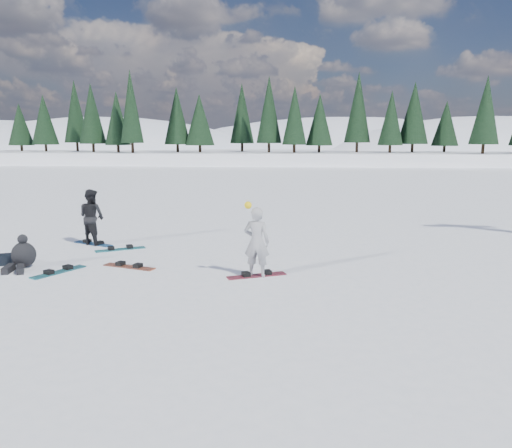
{
  "coord_description": "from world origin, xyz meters",
  "views": [
    {
      "loc": [
        2.99,
        -12.15,
        3.39
      ],
      "look_at": [
        1.83,
        1.08,
        1.1
      ],
      "focal_mm": 35.0,
      "sensor_mm": 36.0,
      "label": 1
    }
  ],
  "objects_px": {
    "snowboard_loose_c": "(120,249)",
    "gear_bag": "(4,260)",
    "snowboarder_man": "(92,217)",
    "snowboarder_woman": "(257,242)",
    "seated_rider": "(23,255)",
    "snowboard_loose_b": "(129,267)",
    "snowboard_loose_a": "(59,272)"
  },
  "relations": [
    {
      "from": "snowboard_loose_c",
      "to": "gear_bag",
      "type": "bearing_deg",
      "value": -169.66
    },
    {
      "from": "snowboarder_man",
      "to": "gear_bag",
      "type": "xyz_separation_m",
      "value": [
        -1.31,
        -2.82,
        -0.75
      ]
    },
    {
      "from": "snowboard_loose_c",
      "to": "snowboarder_man",
      "type": "bearing_deg",
      "value": 118.24
    },
    {
      "from": "snowboarder_woman",
      "to": "seated_rider",
      "type": "distance_m",
      "value": 6.25
    },
    {
      "from": "snowboard_loose_b",
      "to": "snowboard_loose_c",
      "type": "relative_size",
      "value": 1.0
    },
    {
      "from": "snowboarder_man",
      "to": "snowboard_loose_b",
      "type": "bearing_deg",
      "value": 151.39
    },
    {
      "from": "gear_bag",
      "to": "snowboard_loose_b",
      "type": "bearing_deg",
      "value": 0.95
    },
    {
      "from": "snowboarder_woman",
      "to": "snowboard_loose_c",
      "type": "xyz_separation_m",
      "value": [
        -4.44,
        2.6,
        -0.87
      ]
    },
    {
      "from": "snowboarder_man",
      "to": "snowboarder_woman",
      "type": "bearing_deg",
      "value": 172.73
    },
    {
      "from": "seated_rider",
      "to": "snowboard_loose_c",
      "type": "height_order",
      "value": "seated_rider"
    },
    {
      "from": "snowboard_loose_a",
      "to": "gear_bag",
      "type": "bearing_deg",
      "value": 99.25
    },
    {
      "from": "snowboard_loose_b",
      "to": "gear_bag",
      "type": "bearing_deg",
      "value": -160.95
    },
    {
      "from": "snowboard_loose_b",
      "to": "snowboarder_woman",
      "type": "bearing_deg",
      "value": 8.75
    },
    {
      "from": "snowboard_loose_b",
      "to": "snowboard_loose_c",
      "type": "xyz_separation_m",
      "value": [
        -0.98,
        2.03,
        0.0
      ]
    },
    {
      "from": "snowboarder_man",
      "to": "snowboard_loose_b",
      "type": "relative_size",
      "value": 1.19
    },
    {
      "from": "snowboarder_man",
      "to": "seated_rider",
      "type": "relative_size",
      "value": 1.56
    },
    {
      "from": "snowboarder_woman",
      "to": "gear_bag",
      "type": "relative_size",
      "value": 4.2
    },
    {
      "from": "seated_rider",
      "to": "snowboard_loose_b",
      "type": "height_order",
      "value": "seated_rider"
    },
    {
      "from": "gear_bag",
      "to": "snowboard_loose_c",
      "type": "xyz_separation_m",
      "value": [
        2.48,
        2.09,
        -0.14
      ]
    },
    {
      "from": "seated_rider",
      "to": "snowboarder_man",
      "type": "bearing_deg",
      "value": 58.65
    },
    {
      "from": "snowboard_loose_c",
      "to": "snowboarder_woman",
      "type": "bearing_deg",
      "value": -60.17
    },
    {
      "from": "snowboarder_man",
      "to": "seated_rider",
      "type": "height_order",
      "value": "snowboarder_man"
    },
    {
      "from": "seated_rider",
      "to": "gear_bag",
      "type": "distance_m",
      "value": 0.77
    },
    {
      "from": "gear_bag",
      "to": "snowboarder_woman",
      "type": "bearing_deg",
      "value": -4.22
    },
    {
      "from": "snowboarder_man",
      "to": "seated_rider",
      "type": "bearing_deg",
      "value": 102.32
    },
    {
      "from": "snowboarder_woman",
      "to": "snowboard_loose_a",
      "type": "height_order",
      "value": "snowboarder_woman"
    },
    {
      "from": "gear_bag",
      "to": "snowboard_loose_a",
      "type": "relative_size",
      "value": 0.3
    },
    {
      "from": "seated_rider",
      "to": "gear_bag",
      "type": "relative_size",
      "value": 2.56
    },
    {
      "from": "snowboard_loose_a",
      "to": "seated_rider",
      "type": "bearing_deg",
      "value": 100.47
    },
    {
      "from": "snowboarder_woman",
      "to": "snowboard_loose_c",
      "type": "height_order",
      "value": "snowboarder_woman"
    },
    {
      "from": "snowboarder_woman",
      "to": "snowboard_loose_b",
      "type": "bearing_deg",
      "value": -1.41
    },
    {
      "from": "snowboard_loose_c",
      "to": "snowboard_loose_a",
      "type": "bearing_deg",
      "value": -133.17
    }
  ]
}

